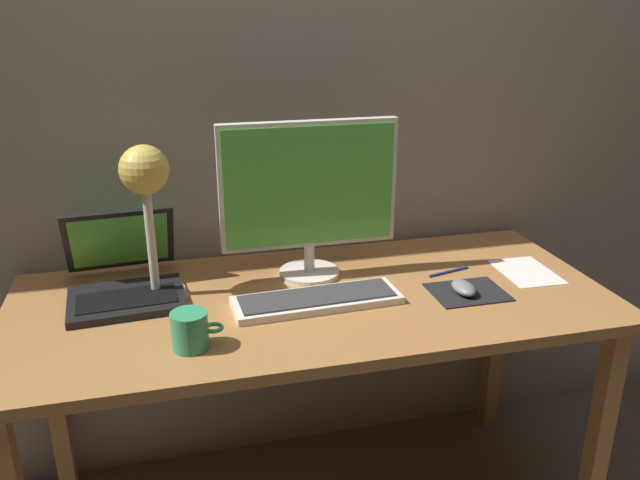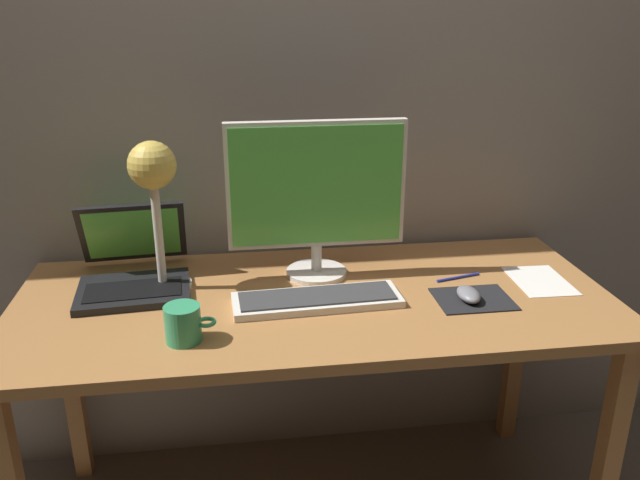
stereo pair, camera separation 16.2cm
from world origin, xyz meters
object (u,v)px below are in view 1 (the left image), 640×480
object	(u,v)px
mouse	(464,288)
pen	(449,272)
laptop	(123,270)
desk_lamp	(146,193)
monitor	(309,192)
coffee_mug	(191,330)
keyboard_main	(319,299)

from	to	relation	value
mouse	pen	size ratio (longest dim) A/B	0.69
laptop	desk_lamp	distance (m)	0.25
monitor	coffee_mug	bearing A→B (deg)	-136.66
desk_lamp	mouse	xyz separation A→B (m)	(0.81, -0.20, -0.27)
desk_lamp	pen	xyz separation A→B (m)	(0.83, -0.05, -0.28)
keyboard_main	coffee_mug	world-z (taller)	coffee_mug
keyboard_main	pen	distance (m)	0.43
keyboard_main	monitor	bearing A→B (deg)	84.11
mouse	coffee_mug	distance (m)	0.74
desk_lamp	mouse	distance (m)	0.87
mouse	monitor	bearing A→B (deg)	148.61
keyboard_main	pen	xyz separation A→B (m)	(0.42, 0.10, -0.01)
monitor	pen	distance (m)	0.48
monitor	coffee_mug	size ratio (longest dim) A/B	4.15
laptop	pen	size ratio (longest dim) A/B	2.58
laptop	coffee_mug	xyz separation A→B (m)	(0.16, -0.36, -0.02)
laptop	desk_lamp	xyz separation A→B (m)	(0.08, -0.05, 0.23)
monitor	laptop	bearing A→B (deg)	177.91
desk_lamp	pen	distance (m)	0.88
pen	keyboard_main	bearing A→B (deg)	-166.01
laptop	mouse	xyz separation A→B (m)	(0.89, -0.25, -0.04)
monitor	mouse	size ratio (longest dim) A/B	5.17
laptop	mouse	bearing A→B (deg)	-15.54
desk_lamp	pen	world-z (taller)	desk_lamp
mouse	coffee_mug	size ratio (longest dim) A/B	0.80
keyboard_main	mouse	bearing A→B (deg)	-5.99
coffee_mug	pen	distance (m)	0.80
monitor	desk_lamp	bearing A→B (deg)	-175.74
coffee_mug	keyboard_main	bearing A→B (deg)	23.96
coffee_mug	laptop	bearing A→B (deg)	113.74
desk_lamp	coffee_mug	bearing A→B (deg)	-76.16
desk_lamp	monitor	bearing A→B (deg)	4.26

